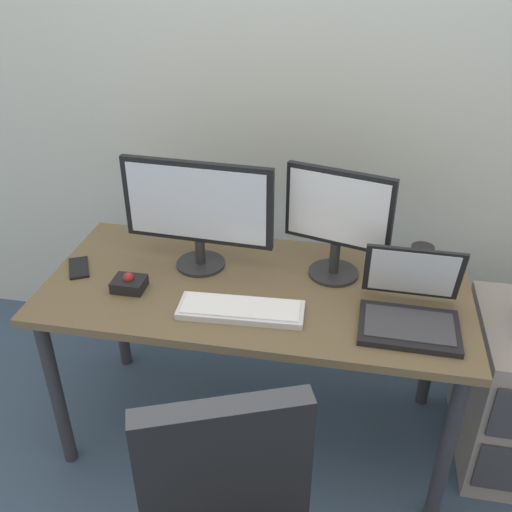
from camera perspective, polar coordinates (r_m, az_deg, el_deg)
name	(u,v)px	position (r m, az deg, el deg)	size (l,w,h in m)	color
ground_plane	(256,427)	(2.47, 0.00, -16.65)	(8.00, 8.00, 0.00)	#384C63
back_wall	(289,41)	(2.40, 3.33, 20.59)	(6.00, 0.10, 2.80)	silver
desk	(256,304)	(2.06, 0.00, -4.76)	(1.48, 0.69, 0.71)	brown
monitor_main	(197,209)	(2.02, -5.84, 4.69)	(0.54, 0.18, 0.41)	#262628
monitor_side	(338,218)	(1.98, 8.11, 3.76)	(0.37, 0.18, 0.40)	#262628
keyboard	(241,310)	(1.87, -1.51, -5.34)	(0.42, 0.16, 0.03)	silver
laptop	(410,307)	(1.88, 15.08, -4.89)	(0.32, 0.30, 0.23)	black
trackball_mouse	(129,283)	(2.03, -12.50, -2.66)	(0.11, 0.09, 0.07)	black
coffee_mug	(422,258)	(2.16, 16.17, -0.24)	(0.09, 0.08, 0.10)	black
cell_phone	(79,268)	(2.20, -17.19, -1.12)	(0.07, 0.14, 0.01)	black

